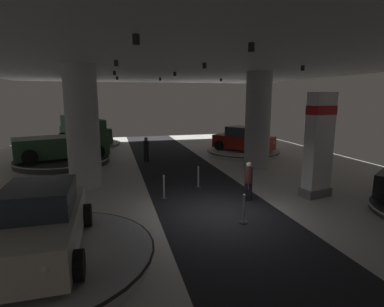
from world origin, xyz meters
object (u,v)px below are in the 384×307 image
at_px(display_platform_deep_left, 86,145).
at_px(display_car_near_left, 40,224).
at_px(display_platform_near_left, 43,258).
at_px(brand_sign_pylon, 319,144).
at_px(column_left, 83,127).
at_px(pickup_truck_deep_left, 83,132).
at_px(display_platform_far_left, 63,161).
at_px(column_right, 258,120).
at_px(display_car_far_right, 243,140).
at_px(visitor_walking_near, 249,179).
at_px(pickup_truck_far_left, 67,143).
at_px(display_platform_far_right, 243,152).
at_px(visitor_walking_far, 146,148).

height_order(display_platform_deep_left, display_car_near_left, display_car_near_left).
height_order(display_platform_deep_left, display_platform_near_left, display_platform_near_left).
bearing_deg(display_car_near_left, brand_sign_pylon, 15.48).
height_order(column_left, pickup_truck_deep_left, column_left).
bearing_deg(column_left, display_platform_far_left, 108.29).
bearing_deg(column_left, column_right, 8.97).
relative_size(display_platform_near_left, display_car_near_left, 1.30).
bearing_deg(display_platform_near_left, column_right, 39.87).
bearing_deg(display_platform_far_left, display_platform_deep_left, 82.81).
distance_m(pickup_truck_deep_left, display_car_far_right, 13.30).
distance_m(column_right, display_car_near_left, 13.12).
bearing_deg(display_platform_near_left, visitor_walking_near, 23.00).
height_order(column_left, display_car_near_left, column_left).
height_order(column_right, brand_sign_pylon, column_right).
relative_size(display_platform_deep_left, display_car_near_left, 1.33).
bearing_deg(display_platform_deep_left, brand_sign_pylon, -57.21).
bearing_deg(display_platform_deep_left, pickup_truck_far_left, -94.62).
height_order(column_left, brand_sign_pylon, column_left).
distance_m(display_platform_deep_left, display_car_far_right, 13.05).
distance_m(brand_sign_pylon, pickup_truck_far_left, 14.43).
height_order(display_platform_far_left, pickup_truck_far_left, pickup_truck_far_left).
bearing_deg(display_platform_far_left, display_car_near_left, -84.26).
bearing_deg(column_left, display_platform_far_right, 27.32).
bearing_deg(column_left, display_platform_near_left, -94.46).
height_order(pickup_truck_deep_left, display_platform_far_right, pickup_truck_deep_left).
xyz_separation_m(display_platform_deep_left, pickup_truck_far_left, (-0.53, -6.51, 1.15)).
bearing_deg(brand_sign_pylon, pickup_truck_deep_left, 122.73).
distance_m(display_platform_deep_left, display_platform_near_left, 18.78).
relative_size(column_left, visitor_walking_far, 3.46).
height_order(column_left, visitor_walking_far, column_left).
bearing_deg(display_platform_near_left, display_platform_far_right, 48.26).
xyz_separation_m(display_platform_far_right, display_car_near_left, (-10.89, -12.17, 0.88)).
bearing_deg(column_right, display_car_near_left, -140.23).
bearing_deg(display_car_near_left, display_platform_far_right, 48.19).
height_order(column_right, display_car_near_left, column_right).
bearing_deg(column_right, pickup_truck_far_left, 160.27).
xyz_separation_m(column_right, visitor_walking_far, (-6.15, 3.02, -1.84)).
relative_size(column_left, pickup_truck_deep_left, 0.97).
bearing_deg(display_platform_far_right, display_platform_deep_left, 149.76).
distance_m(display_car_far_right, display_platform_far_left, 12.12).
xyz_separation_m(pickup_truck_deep_left, display_platform_far_right, (11.43, -6.85, -1.03)).
xyz_separation_m(brand_sign_pylon, display_car_far_right, (0.95, 9.45, -1.17)).
relative_size(display_platform_far_right, display_platform_near_left, 0.93).
xyz_separation_m(pickup_truck_deep_left, display_car_near_left, (0.54, -19.03, -0.15)).
bearing_deg(brand_sign_pylon, display_platform_deep_left, 122.79).
xyz_separation_m(display_platform_deep_left, display_car_far_right, (11.26, -6.55, 0.90)).
bearing_deg(visitor_walking_near, display_platform_near_left, -157.00).
bearing_deg(display_platform_near_left, display_platform_deep_left, 91.18).
bearing_deg(pickup_truck_far_left, brand_sign_pylon, -41.20).
height_order(display_platform_far_left, visitor_walking_far, visitor_walking_far).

